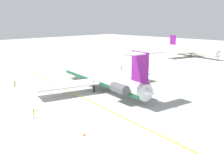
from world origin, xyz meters
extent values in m
plane|color=#ADADA8|center=(0.00, 0.00, 0.00)|extent=(375.34, 375.34, 0.00)
cylinder|color=silver|center=(-3.31, 6.61, 3.12)|extent=(35.21, 9.44, 3.74)
cone|color=silver|center=(-20.61, 9.49, 3.12)|extent=(4.43, 4.18, 3.59)
cone|color=silver|center=(13.99, 3.74, 3.45)|extent=(5.90, 4.03, 3.18)
cube|color=#195133|center=(-3.31, 6.61, 2.28)|extent=(34.45, 9.38, 0.82)
cube|color=silver|center=(-5.66, -2.79, 2.46)|extent=(9.78, 16.58, 0.37)
cube|color=silver|center=(-2.49, 16.27, 2.46)|extent=(6.77, 15.91, 0.37)
cylinder|color=#515156|center=(8.11, 1.66, 3.40)|extent=(4.97, 2.91, 2.17)
cube|color=silver|center=(8.22, 2.31, 3.40)|extent=(2.96, 1.64, 0.45)
cylinder|color=#515156|center=(9.10, 7.60, 3.40)|extent=(4.97, 2.91, 2.17)
cube|color=silver|center=(8.99, 6.96, 3.40)|extent=(2.96, 1.64, 0.45)
cube|color=#7A197F|center=(11.68, 4.12, 8.30)|extent=(5.06, 1.20, 6.62)
cube|color=silver|center=(11.57, 1.10, 11.35)|extent=(4.35, 5.96, 0.26)
cube|color=silver|center=(12.56, 7.02, 11.35)|extent=(4.35, 5.96, 0.26)
cylinder|color=black|center=(-13.88, 8.37, 1.42)|extent=(0.41, 0.41, 2.84)
cylinder|color=black|center=(-2.65, 3.47, 1.42)|extent=(0.41, 0.41, 2.84)
cylinder|color=black|center=(-1.67, 9.37, 1.42)|extent=(0.41, 0.41, 2.84)
cylinder|color=silver|center=(-17.78, 80.31, 2.88)|extent=(31.20, 10.92, 3.73)
cone|color=silver|center=(-2.62, 76.67, 2.88)|extent=(3.79, 4.16, 3.54)
cube|color=silver|center=(-15.68, 89.05, 2.51)|extent=(8.60, 15.11, 0.45)
cube|color=silver|center=(-19.89, 71.58, 2.51)|extent=(8.60, 15.11, 0.45)
cube|color=#7A197F|center=(-30.64, 83.40, 7.29)|extent=(4.04, 1.31, 5.09)
cylinder|color=black|center=(-17.78, 80.31, 1.25)|extent=(0.45, 0.45, 2.51)
cylinder|color=black|center=(-16.81, 28.84, 0.41)|extent=(0.10, 0.10, 0.82)
cylinder|color=black|center=(-16.86, 28.98, 0.41)|extent=(0.10, 0.10, 0.82)
cylinder|color=#191E4C|center=(-16.84, 28.91, 1.14)|extent=(0.27, 0.27, 0.65)
sphere|color=brown|center=(-16.84, 28.91, 1.59)|extent=(0.26, 0.26, 0.26)
cylinder|color=#191E4C|center=(-16.78, 28.74, 1.17)|extent=(0.08, 0.08, 0.55)
cylinder|color=#191E4C|center=(-16.89, 29.08, 1.17)|extent=(0.08, 0.08, 0.55)
cylinder|color=black|center=(-21.51, -8.82, 0.43)|extent=(0.11, 0.11, 0.85)
cylinder|color=black|center=(-21.53, -8.68, 0.43)|extent=(0.11, 0.11, 0.85)
cylinder|color=orange|center=(-21.52, -8.75, 1.19)|extent=(0.29, 0.29, 0.68)
sphere|color=tan|center=(-21.52, -8.75, 1.66)|extent=(0.27, 0.27, 0.27)
cylinder|color=orange|center=(-21.49, -8.94, 1.23)|extent=(0.08, 0.08, 0.57)
cylinder|color=orange|center=(-21.55, -8.56, 1.23)|extent=(0.08, 0.08, 0.57)
cylinder|color=black|center=(2.87, -16.22, 0.42)|extent=(0.10, 0.10, 0.83)
cylinder|color=black|center=(2.99, -16.30, 0.42)|extent=(0.10, 0.10, 0.83)
cylinder|color=yellow|center=(2.93, -16.26, 1.16)|extent=(0.28, 0.28, 0.66)
sphere|color=brown|center=(2.93, -16.26, 1.62)|extent=(0.26, 0.26, 0.26)
cylinder|color=yellow|center=(2.77, -16.16, 1.19)|extent=(0.08, 0.08, 0.56)
cylinder|color=yellow|center=(3.09, -16.35, 1.19)|extent=(0.08, 0.08, 0.56)
cone|color=#EA590F|center=(15.65, -14.36, 0.28)|extent=(0.40, 0.40, 0.55)
cone|color=#EA590F|center=(-18.97, 25.24, 0.28)|extent=(0.40, 0.40, 0.55)
cone|color=#EA590F|center=(-20.47, 21.21, 0.28)|extent=(0.40, 0.40, 0.55)
cube|color=gold|center=(-3.31, -1.18, 0.00)|extent=(91.11, 14.84, 0.01)
camera|label=1|loc=(46.22, -38.32, 18.28)|focal=41.80mm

